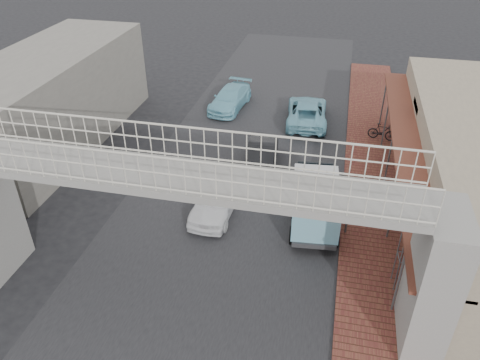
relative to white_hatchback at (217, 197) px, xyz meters
The scene contains 14 objects.
ground 1.61m from the white_hatchback, 69.72° to the right, with size 120.00×120.00×0.00m, color black.
road_strip 1.61m from the white_hatchback, 69.72° to the right, with size 10.00×60.00×0.01m, color black.
sidewalk 7.22m from the white_hatchback, 13.24° to the left, with size 3.00×40.00×0.10m, color brown.
footbridge 5.91m from the white_hatchback, 84.66° to the right, with size 16.40×2.40×6.34m.
building_far_left 11.62m from the white_hatchback, 156.13° to the left, with size 5.00×14.00×5.00m, color gray.
white_hatchback is the anchor object (origin of this frame).
dark_sedan 4.34m from the white_hatchback, 73.11° to the left, with size 1.41×4.03×1.33m, color black.
angkot_curb 10.51m from the white_hatchback, 73.42° to the left, with size 2.33×5.05×1.40m, color #73B5C8.
angkot_far 11.38m from the white_hatchback, 100.57° to the left, with size 1.84×4.53×1.31m, color #7BC1D5.
angkot_van 4.35m from the white_hatchback, ahead, with size 2.31×4.41×2.09m.
motorcycle_near 7.13m from the white_hatchback, 19.77° to the left, with size 0.62×1.78×0.93m, color black.
motorcycle_far 11.30m from the white_hatchback, 49.02° to the left, with size 0.45×1.59×0.95m, color black.
street_clock 8.60m from the white_hatchback, 21.73° to the right, with size 0.80×0.66×3.20m.
arrow_sign 6.56m from the white_hatchback, ahead, with size 1.68×1.14×2.79m.
Camera 1 is at (4.22, -15.03, 12.57)m, focal length 35.00 mm.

